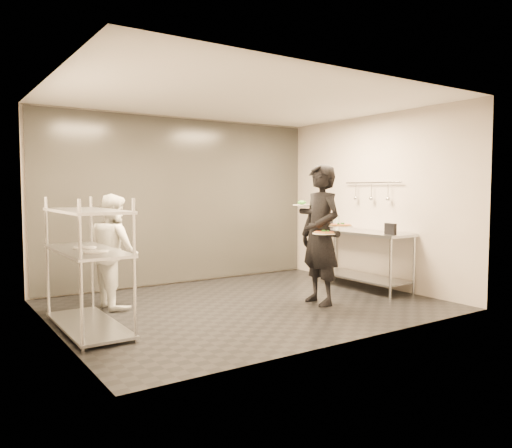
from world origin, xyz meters
TOP-DOWN VIEW (x-y plane):
  - room_shell at (0.00, 1.18)m, footprint 5.00×4.00m
  - pass_rack at (-2.15, -0.00)m, footprint 0.60×1.60m
  - prep_counter at (2.18, 0.00)m, footprint 0.60×1.80m
  - utensil_rail at (2.43, -0.00)m, footprint 0.07×1.20m
  - waiter at (0.88, -0.51)m, footprint 0.50×0.73m
  - chef at (-1.55, 0.90)m, footprint 0.62×0.78m
  - pizza_plate_near at (0.76, -0.72)m, footprint 0.32×0.32m
  - pizza_plate_far at (1.06, -0.71)m, footprint 0.34×0.34m
  - salad_plate at (0.77, -0.23)m, footprint 0.25×0.25m
  - pos_monitor at (2.06, -0.72)m, footprint 0.10×0.24m
  - bottle_green at (2.07, 0.42)m, footprint 0.07×0.07m
  - bottle_clear at (2.32, 0.80)m, footprint 0.06×0.06m
  - bottle_dark at (2.28, 0.80)m, footprint 0.06×0.06m

SIDE VIEW (x-z plane):
  - prep_counter at x=2.18m, z-range 0.17..1.09m
  - chef at x=-1.55m, z-range 0.00..1.53m
  - pass_rack at x=-2.15m, z-range 0.02..1.52m
  - waiter at x=0.88m, z-range 0.00..1.94m
  - pos_monitor at x=2.06m, z-range 0.92..1.09m
  - bottle_clear at x=2.32m, z-range 0.92..1.10m
  - pizza_plate_near at x=0.76m, z-range 0.99..1.04m
  - bottle_dark at x=2.28m, z-range 0.92..1.13m
  - bottle_green at x=2.07m, z-range 0.92..1.16m
  - pizza_plate_far at x=1.06m, z-range 1.07..1.13m
  - salad_plate at x=0.77m, z-range 1.35..1.43m
  - room_shell at x=0.00m, z-range 0.00..2.80m
  - utensil_rail at x=2.43m, z-range 1.39..1.70m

